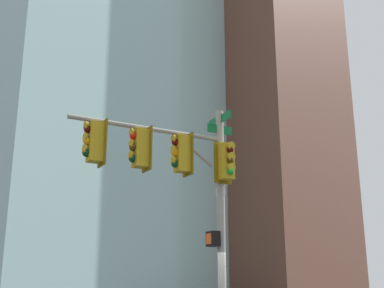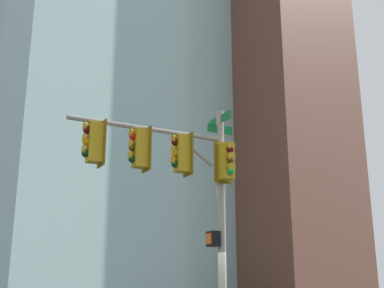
% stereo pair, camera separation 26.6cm
% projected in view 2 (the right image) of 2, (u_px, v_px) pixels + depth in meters
% --- Properties ---
extents(signal_pole_assembly, '(4.39, 2.39, 6.48)m').
position_uv_depth(signal_pole_assembly, '(181.00, 174.00, 13.26)').
color(signal_pole_assembly, '#9E998C').
rests_on(signal_pole_assembly, ground_plane).
extents(building_brick_nearside, '(24.50, 18.11, 55.87)m').
position_uv_depth(building_brick_nearside, '(9.00, 38.00, 55.58)').
color(building_brick_nearside, brown).
rests_on(building_brick_nearside, ground_plane).
extents(building_brick_midblock, '(21.13, 15.38, 28.91)m').
position_uv_depth(building_brick_midblock, '(26.00, 159.00, 53.46)').
color(building_brick_midblock, brown).
rests_on(building_brick_midblock, ground_plane).
extents(building_brick_farside, '(21.54, 16.57, 51.23)m').
position_uv_depth(building_brick_farside, '(266.00, 90.00, 64.23)').
color(building_brick_farside, brown).
rests_on(building_brick_farside, ground_plane).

